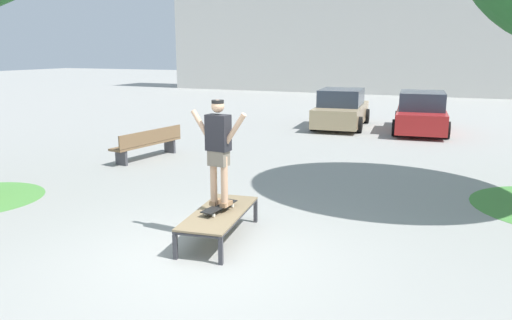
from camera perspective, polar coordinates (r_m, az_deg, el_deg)
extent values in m
plane|color=#999993|center=(7.45, -6.52, -11.11)|extent=(120.00, 120.00, 0.00)
cube|color=silver|center=(36.55, 18.43, 15.55)|extent=(36.35, 4.00, 10.53)
cube|color=#38383D|center=(8.96, -4.39, -5.62)|extent=(0.07, 0.07, 0.38)
cube|color=#38383D|center=(8.75, -0.05, -6.02)|extent=(0.07, 0.07, 0.38)
cube|color=#38383D|center=(7.36, -9.32, -9.89)|extent=(0.07, 0.07, 0.38)
cube|color=#38383D|center=(7.11, -4.10, -10.57)|extent=(0.07, 0.07, 0.38)
cylinder|color=#38383D|center=(8.07, -6.64, -6.12)|extent=(0.30, 1.89, 0.05)
cylinder|color=#38383D|center=(7.85, -1.87, -6.60)|extent=(0.30, 1.89, 0.05)
cylinder|color=#38383D|center=(8.78, -2.26, -4.49)|extent=(0.76, 0.15, 0.05)
cylinder|color=#38383D|center=(7.15, -6.80, -8.64)|extent=(0.76, 0.15, 0.05)
cube|color=#847051|center=(7.94, -4.29, -6.09)|extent=(1.01, 1.98, 0.03)
cube|color=black|center=(7.93, -4.25, -5.36)|extent=(0.28, 0.82, 0.02)
cylinder|color=silver|center=(8.21, -3.62, -5.13)|extent=(0.04, 0.06, 0.06)
cylinder|color=silver|center=(8.13, -2.73, -5.29)|extent=(0.04, 0.06, 0.06)
cylinder|color=silver|center=(7.77, -5.84, -6.22)|extent=(0.04, 0.06, 0.06)
cylinder|color=silver|center=(7.69, -4.91, -6.40)|extent=(0.04, 0.06, 0.06)
cylinder|color=tan|center=(7.86, -4.91, -2.35)|extent=(0.11, 0.11, 0.82)
cube|color=#99704C|center=(8.01, -4.67, -4.86)|extent=(0.12, 0.25, 0.07)
cylinder|color=tan|center=(7.76, -3.68, -2.54)|extent=(0.11, 0.11, 0.82)
cube|color=#99704C|center=(7.91, -3.45, -5.08)|extent=(0.12, 0.25, 0.07)
cube|color=#756B5B|center=(7.72, -4.35, 0.24)|extent=(0.32, 0.23, 0.24)
cube|color=#232328|center=(7.65, -4.40, 3.17)|extent=(0.38, 0.25, 0.56)
cylinder|color=tan|center=(7.80, -6.26, 3.89)|extent=(0.40, 0.12, 0.52)
cylinder|color=tan|center=(7.48, -2.48, 3.58)|extent=(0.40, 0.12, 0.52)
sphere|color=tan|center=(7.59, -4.45, 6.22)|extent=(0.20, 0.20, 0.20)
cylinder|color=black|center=(7.58, -4.46, 6.75)|extent=(0.19, 0.19, 0.05)
cube|color=tan|center=(19.92, 9.84, 5.27)|extent=(2.06, 4.33, 0.70)
cube|color=#2D3847|center=(19.70, 9.84, 7.15)|extent=(1.74, 2.23, 0.64)
cylinder|color=black|center=(21.36, 8.07, 5.25)|extent=(0.27, 0.62, 0.60)
cylinder|color=black|center=(21.13, 12.63, 4.99)|extent=(0.27, 0.62, 0.60)
cylinder|color=black|center=(18.82, 6.66, 4.31)|extent=(0.27, 0.62, 0.60)
cylinder|color=black|center=(18.56, 11.81, 4.01)|extent=(0.27, 0.62, 0.60)
cube|color=red|center=(19.39, 18.52, 4.61)|extent=(2.10, 4.34, 0.70)
cube|color=#2D3847|center=(19.16, 18.66, 6.53)|extent=(1.76, 2.24, 0.64)
cylinder|color=black|center=(20.71, 16.09, 4.65)|extent=(0.28, 0.62, 0.60)
cylinder|color=black|center=(20.74, 20.80, 4.33)|extent=(0.28, 0.62, 0.60)
cylinder|color=black|center=(18.13, 15.81, 3.60)|extent=(0.28, 0.62, 0.60)
cylinder|color=black|center=(18.16, 21.18, 3.24)|extent=(0.28, 0.62, 0.60)
cube|color=brown|center=(14.13, -12.54, 1.88)|extent=(0.78, 2.44, 0.06)
cube|color=brown|center=(13.95, -11.99, 2.69)|extent=(0.38, 2.38, 0.36)
cube|color=#424247|center=(13.52, -15.30, 0.25)|extent=(0.38, 0.13, 0.40)
cube|color=#424247|center=(14.86, -9.94, 1.61)|extent=(0.38, 0.13, 0.40)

